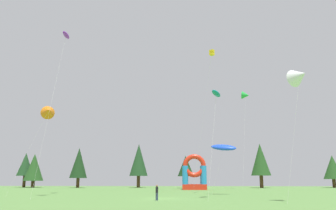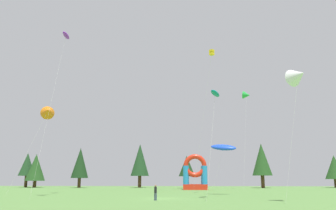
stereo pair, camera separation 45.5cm
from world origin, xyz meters
The scene contains 17 objects.
ground_plane centered at (0.00, 0.00, 0.00)m, with size 120.00×120.00×0.00m, color #5B8C42.
kite_purple_parafoil centered at (-14.22, 6.69, 22.06)m, with size 1.23×10.49×22.54m.
kite_green_delta centered at (15.24, 32.73, 19.11)m, with size 3.45×7.48×20.02m.
kite_orange_delta centered at (-14.65, 3.19, 10.42)m, with size 4.84×2.83×11.35m.
kite_blue_parafoil centered at (7.79, 9.19, 6.30)m, with size 3.79×2.58×7.07m.
kite_white_delta centered at (13.49, -6.67, 11.74)m, with size 3.36×2.28×12.68m.
kite_yellow_box centered at (6.64, 10.64, 20.43)m, with size 3.45×2.66×20.96m.
kite_teal_parafoil centered at (6.13, -0.36, 11.61)m, with size 2.27×5.65×12.07m.
person_midfield centered at (-0.35, -3.22, 0.91)m, with size 0.35×0.35×1.54m.
inflatable_orange_dome centered at (4.25, 29.84, 2.53)m, with size 4.61×3.97×6.69m.
tree_row_0 centered at (-36.45, 45.82, 5.41)m, with size 3.97×3.97×8.22m.
tree_row_1 centered at (-33.45, 43.92, 4.67)m, with size 4.56×4.56×7.86m.
tree_row_2 centered at (-22.30, 42.55, 5.61)m, with size 4.02×4.02×9.13m.
tree_row_3 centered at (-8.59, 45.21, 6.39)m, with size 4.35×4.35×10.21m.
tree_row_4 centered at (2.61, 40.02, 4.76)m, with size 3.60×3.60×7.07m.
tree_row_5 centered at (19.68, 42.73, 6.31)m, with size 4.43×4.43×9.99m.
tree_row_6 centered at (37.02, 45.94, 4.64)m, with size 4.44×4.44×7.42m.
Camera 1 is at (2.54, -39.58, 2.22)m, focal length 37.74 mm.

